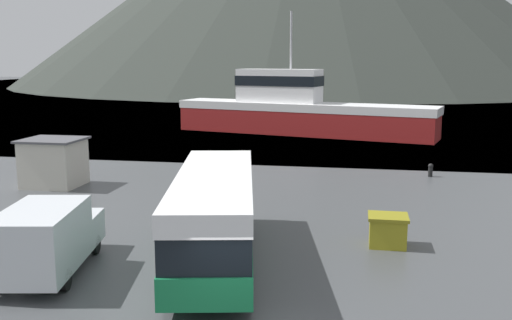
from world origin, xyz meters
TOP-DOWN VIEW (x-y plane):
  - water_surface at (0.00, 143.65)m, footprint 240.00×240.00m
  - tour_bus at (-1.96, 5.40)m, footprint 4.56×10.74m
  - delivery_van at (-7.03, 3.16)m, footprint 3.14×5.77m
  - fishing_boat at (-2.84, 40.51)m, footprint 25.15×10.36m
  - storage_bin at (4.09, 8.09)m, footprint 1.49×1.29m
  - dock_kiosk at (-13.79, 15.44)m, footprint 3.19×2.90m
  - mooring_bollard at (7.22, 21.85)m, footprint 0.30×0.30m

SIDE VIEW (x-z plane):
  - water_surface at x=0.00m, z-range 0.00..0.00m
  - mooring_bollard at x=7.22m, z-range 0.04..0.84m
  - storage_bin at x=4.09m, z-range 0.01..1.21m
  - delivery_van at x=-7.03m, z-range 0.07..2.42m
  - dock_kiosk at x=-13.79m, z-range 0.01..2.68m
  - tour_bus at x=-1.96m, z-range 0.20..3.30m
  - fishing_boat at x=-2.84m, z-range -3.42..8.00m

